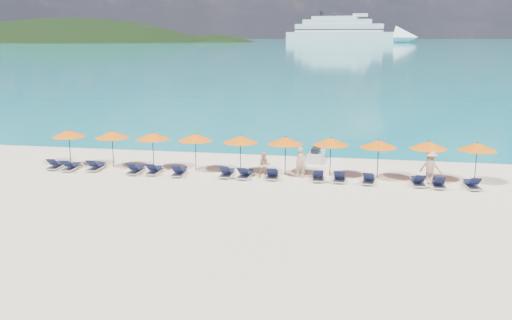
# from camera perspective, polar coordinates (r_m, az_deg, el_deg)

# --- Properties ---
(ground) EXTENTS (1400.00, 1400.00, 0.00)m
(ground) POSITION_cam_1_polar(r_m,az_deg,el_deg) (29.04, -1.08, -3.57)
(ground) COLOR beige
(sea) EXTENTS (1600.00, 1300.00, 0.01)m
(sea) POSITION_cam_1_polar(r_m,az_deg,el_deg) (687.41, 10.23, 11.60)
(sea) COLOR #1FA9B2
(sea) RESTS_ON ground
(headland_main) EXTENTS (374.00, 242.00, 126.50)m
(headland_main) POSITION_cam_1_polar(r_m,az_deg,el_deg) (646.06, -17.95, 7.78)
(headland_main) COLOR black
(headland_main) RESTS_ON ground
(headland_small) EXTENTS (162.00, 126.00, 85.50)m
(headland_small) POSITION_cam_1_polar(r_m,az_deg,el_deg) (609.13, -4.39, 8.38)
(headland_small) COLOR black
(headland_small) RESTS_ON ground
(cruise_ship) EXTENTS (136.94, 51.56, 37.74)m
(cruise_ship) POSITION_cam_1_polar(r_m,az_deg,el_deg) (609.84, 9.55, 12.46)
(cruise_ship) COLOR white
(cruise_ship) RESTS_ON ground
(jetski) EXTENTS (1.05, 2.40, 0.84)m
(jetski) POSITION_cam_1_polar(r_m,az_deg,el_deg) (37.14, 6.03, 0.47)
(jetski) COLOR silver
(jetski) RESTS_ON ground
(beachgoer_a) EXTENTS (0.75, 0.61, 1.77)m
(beachgoer_a) POSITION_cam_1_polar(r_m,az_deg,el_deg) (32.48, 4.52, -0.26)
(beachgoer_a) COLOR tan
(beachgoer_a) RESTS_ON ground
(beachgoer_b) EXTENTS (0.76, 0.48, 1.49)m
(beachgoer_b) POSITION_cam_1_polar(r_m,az_deg,el_deg) (32.33, 0.82, -0.54)
(beachgoer_b) COLOR tan
(beachgoer_b) RESTS_ON ground
(beachgoer_c) EXTENTS (1.33, 0.93, 1.87)m
(beachgoer_c) POSITION_cam_1_polar(r_m,az_deg,el_deg) (32.40, 17.07, -0.73)
(beachgoer_c) COLOR tan
(beachgoer_c) RESTS_ON ground
(umbrella_0) EXTENTS (2.10, 2.10, 2.28)m
(umbrella_0) POSITION_cam_1_polar(r_m,az_deg,el_deg) (37.13, -18.22, 2.53)
(umbrella_0) COLOR black
(umbrella_0) RESTS_ON ground
(umbrella_1) EXTENTS (2.10, 2.10, 2.28)m
(umbrella_1) POSITION_cam_1_polar(r_m,az_deg,el_deg) (35.99, -14.21, 2.48)
(umbrella_1) COLOR black
(umbrella_1) RESTS_ON ground
(umbrella_2) EXTENTS (2.10, 2.10, 2.28)m
(umbrella_2) POSITION_cam_1_polar(r_m,az_deg,el_deg) (34.97, -10.31, 2.38)
(umbrella_2) COLOR black
(umbrella_2) RESTS_ON ground
(umbrella_3) EXTENTS (2.10, 2.10, 2.28)m
(umbrella_3) POSITION_cam_1_polar(r_m,az_deg,el_deg) (34.17, -6.09, 2.28)
(umbrella_3) COLOR black
(umbrella_3) RESTS_ON ground
(umbrella_4) EXTENTS (2.10, 2.10, 2.28)m
(umbrella_4) POSITION_cam_1_polar(r_m,az_deg,el_deg) (33.37, -1.57, 2.10)
(umbrella_4) COLOR black
(umbrella_4) RESTS_ON ground
(umbrella_5) EXTENTS (2.10, 2.10, 2.28)m
(umbrella_5) POSITION_cam_1_polar(r_m,az_deg,el_deg) (32.94, 2.96, 1.95)
(umbrella_5) COLOR black
(umbrella_5) RESTS_ON ground
(umbrella_6) EXTENTS (2.10, 2.10, 2.28)m
(umbrella_6) POSITION_cam_1_polar(r_m,az_deg,el_deg) (32.92, 7.49, 1.85)
(umbrella_6) COLOR black
(umbrella_6) RESTS_ON ground
(umbrella_7) EXTENTS (2.10, 2.10, 2.28)m
(umbrella_7) POSITION_cam_1_polar(r_m,az_deg,el_deg) (32.64, 12.17, 1.58)
(umbrella_7) COLOR black
(umbrella_7) RESTS_ON ground
(umbrella_8) EXTENTS (2.10, 2.10, 2.28)m
(umbrella_8) POSITION_cam_1_polar(r_m,az_deg,el_deg) (32.99, 16.85, 1.44)
(umbrella_8) COLOR black
(umbrella_8) RESTS_ON ground
(umbrella_9) EXTENTS (2.10, 2.10, 2.28)m
(umbrella_9) POSITION_cam_1_polar(r_m,az_deg,el_deg) (33.40, 21.25, 1.25)
(umbrella_9) COLOR black
(umbrella_9) RESTS_ON ground
(lounger_0) EXTENTS (0.75, 1.74, 0.66)m
(lounger_0) POSITION_cam_1_polar(r_m,az_deg,el_deg) (36.83, -19.33, -0.45)
(lounger_0) COLOR silver
(lounger_0) RESTS_ON ground
(lounger_1) EXTENTS (0.69, 1.73, 0.66)m
(lounger_1) POSITION_cam_1_polar(r_m,az_deg,el_deg) (36.10, -17.99, -0.61)
(lounger_1) COLOR silver
(lounger_1) RESTS_ON ground
(lounger_2) EXTENTS (0.65, 1.71, 0.66)m
(lounger_2) POSITION_cam_1_polar(r_m,az_deg,el_deg) (35.69, -15.66, -0.60)
(lounger_2) COLOR silver
(lounger_2) RESTS_ON ground
(lounger_3) EXTENTS (0.66, 1.71, 0.66)m
(lounger_3) POSITION_cam_1_polar(r_m,az_deg,el_deg) (34.27, -11.92, -0.94)
(lounger_3) COLOR silver
(lounger_3) RESTS_ON ground
(lounger_4) EXTENTS (0.66, 1.71, 0.66)m
(lounger_4) POSITION_cam_1_polar(r_m,az_deg,el_deg) (33.97, -10.13, -0.98)
(lounger_4) COLOR silver
(lounger_4) RESTS_ON ground
(lounger_5) EXTENTS (0.73, 1.74, 0.66)m
(lounger_5) POSITION_cam_1_polar(r_m,az_deg,el_deg) (33.36, -7.67, -1.15)
(lounger_5) COLOR silver
(lounger_5) RESTS_ON ground
(lounger_6) EXTENTS (0.64, 1.71, 0.66)m
(lounger_6) POSITION_cam_1_polar(r_m,az_deg,el_deg) (32.81, -2.92, -1.28)
(lounger_6) COLOR silver
(lounger_6) RESTS_ON ground
(lounger_7) EXTENTS (0.76, 1.75, 0.66)m
(lounger_7) POSITION_cam_1_polar(r_m,az_deg,el_deg) (32.53, -1.08, -1.38)
(lounger_7) COLOR silver
(lounger_7) RESTS_ON ground
(lounger_8) EXTENTS (0.75, 1.74, 0.66)m
(lounger_8) POSITION_cam_1_polar(r_m,az_deg,el_deg) (32.40, 1.66, -1.44)
(lounger_8) COLOR silver
(lounger_8) RESTS_ON ground
(lounger_9) EXTENTS (0.77, 1.75, 0.66)m
(lounger_9) POSITION_cam_1_polar(r_m,az_deg,el_deg) (32.15, 6.23, -1.62)
(lounger_9) COLOR silver
(lounger_9) RESTS_ON ground
(lounger_10) EXTENTS (0.69, 1.72, 0.66)m
(lounger_10) POSITION_cam_1_polar(r_m,az_deg,el_deg) (32.09, 8.37, -1.71)
(lounger_10) COLOR silver
(lounger_10) RESTS_ON ground
(lounger_11) EXTENTS (0.77, 1.75, 0.66)m
(lounger_11) POSITION_cam_1_polar(r_m,az_deg,el_deg) (31.95, 11.22, -1.88)
(lounger_11) COLOR silver
(lounger_11) RESTS_ON ground
(lounger_12) EXTENTS (0.73, 1.74, 0.66)m
(lounger_12) POSITION_cam_1_polar(r_m,az_deg,el_deg) (32.12, 15.89, -2.05)
(lounger_12) COLOR silver
(lounger_12) RESTS_ON ground
(lounger_13) EXTENTS (0.64, 1.71, 0.66)m
(lounger_13) POSITION_cam_1_polar(r_m,az_deg,el_deg) (32.04, 17.77, -2.20)
(lounger_13) COLOR silver
(lounger_13) RESTS_ON ground
(lounger_14) EXTENTS (0.79, 1.76, 0.66)m
(lounger_14) POSITION_cam_1_polar(r_m,az_deg,el_deg) (32.40, 20.78, -2.27)
(lounger_14) COLOR silver
(lounger_14) RESTS_ON ground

